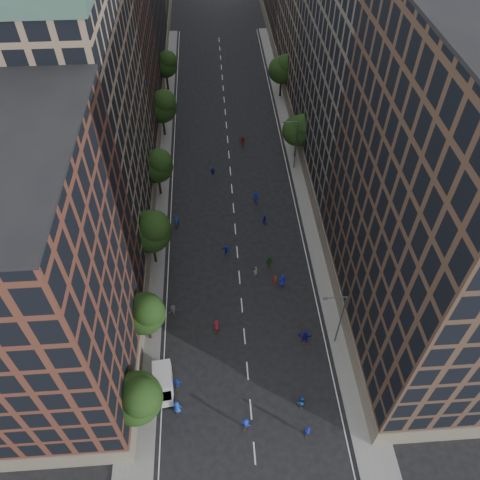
{
  "coord_description": "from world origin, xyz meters",
  "views": [
    {
      "loc": [
        -2.56,
        -16.12,
        48.81
      ],
      "look_at": [
        0.41,
        27.4,
        2.0
      ],
      "focal_mm": 35.0,
      "sensor_mm": 36.0,
      "label": 1
    }
  ],
  "objects": [
    {
      "name": "skater_5",
      "position": [
        7.02,
        12.32,
        0.93
      ],
      "size": [
        1.79,
        0.88,
        1.85
      ],
      "primitive_type": "imported",
      "rotation": [
        0.0,
        0.0,
        2.94
      ],
      "color": "#12118E",
      "rests_on": "ground"
    },
    {
      "name": "tree_right_a",
      "position": [
        11.38,
        47.85,
        5.63
      ],
      "size": [
        5.0,
        5.0,
        8.39
      ],
      "color": "black",
      "rests_on": "ground"
    },
    {
      "name": "sidewalk_right",
      "position": [
        12.0,
        47.5,
        0.07
      ],
      "size": [
        4.0,
        105.0,
        0.15
      ],
      "primitive_type": "cube",
      "color": "slate",
      "rests_on": "ground"
    },
    {
      "name": "skater_0",
      "position": [
        -7.76,
        4.87,
        0.95
      ],
      "size": [
        0.98,
        0.69,
        1.9
      ],
      "primitive_type": "imported",
      "rotation": [
        0.0,
        0.0,
        3.05
      ],
      "color": "blue",
      "rests_on": "ground"
    },
    {
      "name": "skater_4",
      "position": [
        -7.8,
        7.57,
        0.92
      ],
      "size": [
        1.14,
        0.62,
        1.84
      ],
      "primitive_type": "imported",
      "rotation": [
        0.0,
        0.0,
        2.97
      ],
      "color": "#123497",
      "rests_on": "ground"
    },
    {
      "name": "skater_16",
      "position": [
        -2.89,
        43.81,
        0.85
      ],
      "size": [
        1.02,
        0.49,
        1.7
      ],
      "primitive_type": "imported",
      "rotation": [
        0.0,
        0.0,
        3.07
      ],
      "color": "#1428A6",
      "rests_on": "ground"
    },
    {
      "name": "streetlamp_near",
      "position": [
        10.37,
        12.0,
        5.17
      ],
      "size": [
        2.64,
        0.22,
        9.06
      ],
      "color": "#595B60",
      "rests_on": "ground"
    },
    {
      "name": "skater_10",
      "position": [
        4.07,
        24.05,
        0.97
      ],
      "size": [
        1.23,
        0.76,
        1.95
      ],
      "primitive_type": "imported",
      "rotation": [
        0.0,
        0.0,
        3.41
      ],
      "color": "#1E6620",
      "rests_on": "ground"
    },
    {
      "name": "bldg_left_b",
      "position": [
        -19.0,
        35.0,
        17.0
      ],
      "size": [
        14.0,
        26.0,
        34.0
      ],
      "primitive_type": "cube",
      "color": "#836C56",
      "rests_on": "ground"
    },
    {
      "name": "skater_17",
      "position": [
        2.51,
        52.0,
        0.88
      ],
      "size": [
        1.7,
        0.85,
        1.75
      ],
      "primitive_type": "imported",
      "rotation": [
        0.0,
        0.0,
        3.36
      ],
      "color": "maroon",
      "rests_on": "ground"
    },
    {
      "name": "streetlamp_far",
      "position": [
        10.37,
        45.0,
        5.17
      ],
      "size": [
        2.64,
        0.22,
        9.06
      ],
      "color": "#595B60",
      "rests_on": "ground"
    },
    {
      "name": "skater_2",
      "position": [
        5.31,
        4.55,
        0.94
      ],
      "size": [
        1.08,
        0.95,
        1.87
      ],
      "primitive_type": "imported",
      "rotation": [
        0.0,
        0.0,
        3.45
      ],
      "color": "#13429D",
      "rests_on": "ground"
    },
    {
      "name": "ground",
      "position": [
        0.0,
        40.0,
        0.0
      ],
      "size": [
        240.0,
        240.0,
        0.0
      ],
      "primitive_type": "plane",
      "color": "black",
      "rests_on": "ground"
    },
    {
      "name": "skater_12",
      "position": [
        5.46,
        20.86,
        0.93
      ],
      "size": [
        1.02,
        0.78,
        1.86
      ],
      "primitive_type": "imported",
      "rotation": [
        0.0,
        0.0,
        2.91
      ],
      "color": "#161CB9",
      "rests_on": "ground"
    },
    {
      "name": "tree_left_1",
      "position": [
        -11.02,
        13.86,
        5.55
      ],
      "size": [
        4.8,
        4.8,
        8.21
      ],
      "color": "black",
      "rests_on": "ground"
    },
    {
      "name": "tree_left_3",
      "position": [
        -11.02,
        39.85,
        5.82
      ],
      "size": [
        5.0,
        5.0,
        8.58
      ],
      "color": "black",
      "rests_on": "ground"
    },
    {
      "name": "skater_15",
      "position": [
        3.52,
        36.99,
        0.93
      ],
      "size": [
        1.38,
        1.14,
        1.86
      ],
      "primitive_type": "imported",
      "rotation": [
        0.0,
        0.0,
        2.71
      ],
      "color": "#121994",
      "rests_on": "ground"
    },
    {
      "name": "skater_6",
      "position": [
        -3.27,
        14.76,
        0.82
      ],
      "size": [
        0.93,
        0.77,
        1.64
      ],
      "primitive_type": "imported",
      "rotation": [
        0.0,
        0.0,
        2.79
      ],
      "color": "maroon",
      "rests_on": "ground"
    },
    {
      "name": "skater_8",
      "position": [
        2.13,
        22.79,
        0.75
      ],
      "size": [
        0.77,
        0.63,
        1.5
      ],
      "primitive_type": "imported",
      "rotation": [
        0.0,
        0.0,
        3.22
      ],
      "color": "#B0B0AC",
      "rests_on": "ground"
    },
    {
      "name": "sidewalk_left",
      "position": [
        -12.0,
        47.5,
        0.07
      ],
      "size": [
        4.0,
        105.0,
        0.15
      ],
      "primitive_type": "cube",
      "color": "slate",
      "rests_on": "ground"
    },
    {
      "name": "tree_left_0",
      "position": [
        -11.01,
        3.85,
        5.96
      ],
      "size": [
        5.2,
        5.2,
        8.83
      ],
      "color": "black",
      "rests_on": "ground"
    },
    {
      "name": "bldg_left_a",
      "position": [
        -19.0,
        11.0,
        15.0
      ],
      "size": [
        14.0,
        22.0,
        30.0
      ],
      "primitive_type": "cube",
      "color": "#572D21",
      "rests_on": "ground"
    },
    {
      "name": "skater_14",
      "position": [
        4.3,
        32.28,
        0.76
      ],
      "size": [
        0.89,
        0.8,
        1.53
      ],
      "primitive_type": "imported",
      "rotation": [
        0.0,
        0.0,
        2.79
      ],
      "color": "#1516AE",
      "rests_on": "ground"
    },
    {
      "name": "skater_11",
      "position": [
        -1.51,
        26.66,
        0.8
      ],
      "size": [
        1.55,
        0.77,
        1.6
      ],
      "primitive_type": "imported",
      "rotation": [
        0.0,
        0.0,
        2.94
      ],
      "color": "#1634B4",
      "rests_on": "ground"
    },
    {
      "name": "skater_3",
      "position": [
        -0.68,
        2.67,
        0.82
      ],
      "size": [
        1.2,
        0.95,
        1.63
      ],
      "primitive_type": "imported",
      "rotation": [
        0.0,
        0.0,
        2.77
      ],
      "color": "#172EBB",
      "rests_on": "ground"
    },
    {
      "name": "cargo_van",
      "position": [
        -9.31,
        7.54,
        1.27
      ],
      "size": [
        2.54,
        4.71,
        2.41
      ],
      "rotation": [
        0.0,
        0.0,
        0.09
      ],
      "color": "silver",
      "rests_on": "ground"
    },
    {
      "name": "bldg_right_a",
      "position": [
        19.0,
        15.0,
        18.0
      ],
      "size": [
        14.0,
        30.0,
        36.0
      ],
      "primitive_type": "cube",
      "color": "#493427",
      "rests_on": "ground"
    },
    {
      "name": "bldg_left_c",
      "position": [
        -19.0,
        58.0,
        14.0
      ],
      "size": [
        14.0,
        20.0,
        28.0
      ],
      "primitive_type": "cube",
      "color": "#572D21",
      "rests_on": "ground"
    },
    {
      "name": "tree_left_2",
      "position": [
        -10.99,
        25.83,
        6.36
      ],
      "size": [
        5.6,
        5.6,
        9.45
      ],
      "color": "black",
      "rests_on": "ground"
    },
    {
      "name": "skater_1",
      "position": [
        5.49,
        1.45,
        0.91
      ],
      "size": [
        0.68,
        0.46,
        1.82
      ],
      "primitive_type": "imported",
      "rotation": [
        0.0,
        0.0,
        3.11
      ],
      "color": "#121F93",
      "rests_on": "ground"
    },
    {
      "name": "bldg_right_b",
      "position": [
        19.0,
        44.0,
        16.5
      ],
      "size": [
        14.0,
        28.0,
        33.0
      ],
      "primitive_type": "cube",
      "color": "#5F574E",
      "rests_on": "ground"
    },
    {
      "name": "tree_right_b",
      "position": [
        11.39,
        67.85,
        5.96
      ],
      "size": [
        5.2,
        5.2,
        8.83
      ],
      "color": "black",
      "rests_on": "ground"
    },
    {
      "name": "skater_9",
      "position": [
        -8.5,
        17.07,
        0.93
      ],
      "size": [
        1.38,
        1.08,
        1.87
      ],
      "primitive_type": "imported",
      "rotation": [
        0.0,
        0.0,
        3.51
      ],
      "color": "#404045",
      "rests_on": "ground"
    },
    {
      "name": "tree_left_4",
      "position": [
        -11.0,
        55.84,
        6.1
      ],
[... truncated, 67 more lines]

